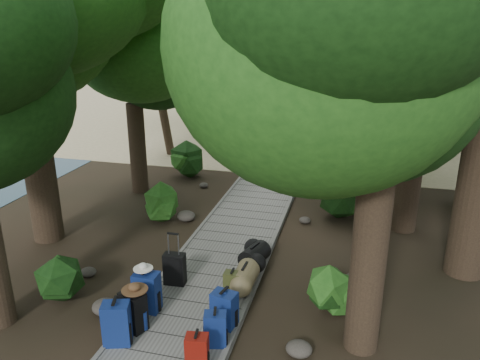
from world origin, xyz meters
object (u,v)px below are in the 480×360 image
(duffel_right_khaki, at_px, (245,277))
(duffel_right_black, at_px, (255,255))
(sun_lounger, at_px, (361,134))
(backpack_right_c, at_px, (224,308))
(lone_suitcase_on_sand, at_px, (297,146))
(backpack_right_b, at_px, (215,327))
(backpack_left_c, at_px, (147,290))
(backpack_left_a, at_px, (116,322))
(backpack_left_b, at_px, (133,309))
(suitcase_on_boardwalk, at_px, (175,269))
(kayak, at_px, (218,128))
(backpack_right_d, at_px, (232,281))
(backpack_right_a, at_px, (197,350))

(duffel_right_khaki, relative_size, duffel_right_black, 0.98)
(duffel_right_khaki, height_order, sun_lounger, sun_lounger)
(backpack_right_c, height_order, lone_suitcase_on_sand, backpack_right_c)
(backpack_right_b, distance_m, duffel_right_black, 2.70)
(backpack_left_c, bearing_deg, backpack_right_c, -4.15)
(backpack_left_c, bearing_deg, backpack_left_a, -95.22)
(backpack_left_b, height_order, suitcase_on_boardwalk, backpack_left_b)
(backpack_left_b, relative_size, sun_lounger, 0.38)
(lone_suitcase_on_sand, bearing_deg, suitcase_on_boardwalk, -75.94)
(backpack_right_c, bearing_deg, kayak, 120.33)
(backpack_right_d, xyz_separation_m, duffel_right_black, (0.17, 1.17, -0.02))
(duffel_right_khaki, xyz_separation_m, sun_lounger, (2.02, 12.79, -0.00))
(backpack_right_b, bearing_deg, backpack_left_b, 164.30)
(backpack_right_d, bearing_deg, duffel_right_black, 82.25)
(backpack_left_c, relative_size, duffel_right_khaki, 1.22)
(backpack_right_d, height_order, sun_lounger, sun_lounger)
(backpack_right_c, bearing_deg, backpack_right_b, -77.02)
(backpack_right_a, relative_size, backpack_right_b, 0.94)
(duffel_right_black, bearing_deg, backpack_right_d, -80.48)
(lone_suitcase_on_sand, bearing_deg, backpack_left_c, -76.19)
(backpack_left_a, xyz_separation_m, duffel_right_khaki, (1.58, 2.13, -0.18))
(backpack_left_b, distance_m, duffel_right_black, 3.04)
(backpack_left_a, relative_size, lone_suitcase_on_sand, 1.30)
(backpack_left_a, xyz_separation_m, backpack_right_a, (1.43, -0.20, -0.10))
(backpack_right_b, distance_m, duffel_right_khaki, 1.77)
(backpack_left_b, distance_m, suitcase_on_boardwalk, 1.52)
(backpack_right_b, relative_size, suitcase_on_boardwalk, 0.99)
(backpack_left_a, distance_m, backpack_right_a, 1.45)
(backpack_left_a, distance_m, backpack_left_b, 0.42)
(backpack_left_a, distance_m, lone_suitcase_on_sand, 12.34)
(backpack_left_b, height_order, sun_lounger, backpack_left_b)
(suitcase_on_boardwalk, bearing_deg, backpack_right_b, -53.04)
(backpack_left_c, height_order, duffel_right_black, backpack_left_c)
(backpack_left_b, distance_m, sun_lounger, 14.93)
(backpack_right_a, relative_size, lone_suitcase_on_sand, 0.97)
(backpack_right_a, relative_size, kayak, 0.19)
(backpack_left_b, relative_size, kayak, 0.23)
(backpack_left_c, xyz_separation_m, backpack_right_a, (1.35, -1.16, -0.11))
(backpack_right_d, distance_m, suitcase_on_boardwalk, 1.19)
(backpack_left_b, bearing_deg, kayak, 124.13)
(backpack_left_c, height_order, backpack_right_d, backpack_left_c)
(backpack_left_a, bearing_deg, backpack_right_a, -25.37)
(kayak, bearing_deg, sun_lounger, -22.64)
(duffel_right_khaki, xyz_separation_m, kayak, (-4.57, 13.16, -0.16))
(duffel_right_black, relative_size, kayak, 0.21)
(suitcase_on_boardwalk, bearing_deg, backpack_right_c, -41.69)
(backpack_right_c, distance_m, suitcase_on_boardwalk, 1.69)
(kayak, bearing_deg, duffel_right_khaki, -90.27)
(backpack_right_d, relative_size, suitcase_on_boardwalk, 0.74)
(backpack_left_c, distance_m, backpack_right_c, 1.47)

